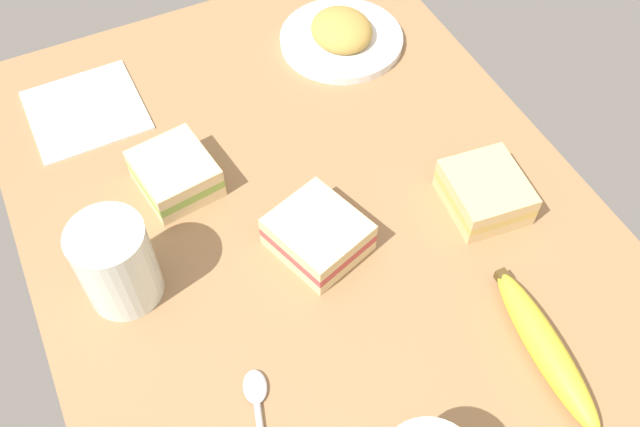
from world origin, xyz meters
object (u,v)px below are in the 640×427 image
sandwich_side (318,235)px  paper_napkin (86,110)px  sandwich_main (175,174)px  banana (545,347)px  glass_of_milk (117,265)px  plate_of_food (342,35)px  spoon (257,406)px  sandwich_extra (485,192)px

sandwich_side → paper_napkin: sandwich_side is taller
sandwich_main → sandwich_side: same height
banana → paper_napkin: bearing=-148.8°
glass_of_milk → plate_of_food: bearing=123.4°
spoon → sandwich_main: bearing=175.9°
plate_of_food → banana: 51.78cm
plate_of_food → sandwich_main: bearing=-63.8°
plate_of_food → sandwich_extra: (32.84, 1.93, 0.78)cm
plate_of_food → glass_of_milk: (25.80, -39.14, 3.53)cm
sandwich_extra → sandwich_side: bearing=-98.8°
glass_of_milk → banana: 44.27cm
plate_of_food → sandwich_side: bearing=-31.3°
glass_of_milk → banana: glass_of_milk is taller
sandwich_main → spoon: sandwich_main is taller
sandwich_extra → paper_napkin: (-35.44, -38.18, -2.05)cm
sandwich_main → plate_of_food: bearing=116.2°
glass_of_milk → paper_napkin: bearing=174.2°
plate_of_food → banana: (51.67, -3.37, 0.26)cm
plate_of_food → paper_napkin: (-2.60, -36.26, -1.27)cm
sandwich_side → spoon: bearing=-43.0°
plate_of_food → glass_of_milk: bearing=-56.6°
plate_of_food → banana: bearing=-3.7°
sandwich_extra → paper_napkin: bearing=-132.9°
sandwich_extra → banana: size_ratio=0.54×
glass_of_milk → sandwich_side: bearing=79.4°
sandwich_extra → banana: (18.83, -5.29, -0.52)cm
glass_of_milk → paper_napkin: (-28.41, 2.89, -4.80)cm
plate_of_food → banana: size_ratio=0.92×
sandwich_side → banana: (21.93, 14.70, -0.52)cm
sandwich_extra → glass_of_milk: glass_of_milk is taller
sandwich_side → banana: sandwich_side is taller
spoon → paper_napkin: size_ratio=0.80×
plate_of_food → spoon: (44.22, -31.59, -1.04)cm
sandwich_main → paper_napkin: size_ratio=0.72×
glass_of_milk → sandwich_extra: bearing=80.3°
sandwich_side → spoon: 19.90cm
sandwich_extra → spoon: bearing=-71.3°
sandwich_side → banana: size_ratio=0.63×
sandwich_main → glass_of_milk: size_ratio=0.97×
paper_napkin → sandwich_side: bearing=29.4°
plate_of_food → sandwich_extra: 32.91cm
sandwich_main → paper_napkin: bearing=-158.3°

